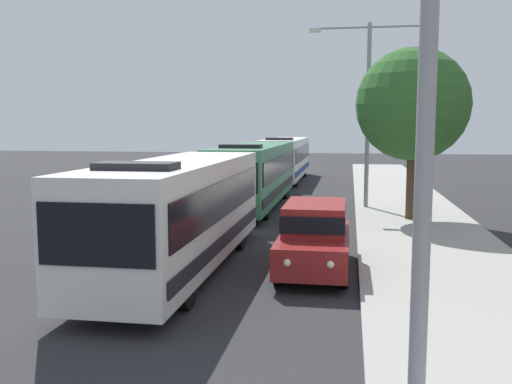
# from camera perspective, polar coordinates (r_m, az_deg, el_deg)

# --- Properties ---
(bus_lead) EXTENTS (2.58, 10.45, 3.21)m
(bus_lead) POSITION_cam_1_polar(r_m,az_deg,el_deg) (15.65, -7.73, -1.83)
(bus_lead) COLOR silver
(bus_lead) RESTS_ON ground_plane
(bus_second_in_line) EXTENTS (2.58, 12.15, 3.21)m
(bus_second_in_line) POSITION_cam_1_polar(r_m,az_deg,el_deg) (27.71, -0.12, 1.96)
(bus_second_in_line) COLOR #33724C
(bus_second_in_line) RESTS_ON ground_plane
(bus_middle) EXTENTS (2.58, 12.15, 3.21)m
(bus_middle) POSITION_cam_1_polar(r_m,az_deg,el_deg) (40.94, 3.01, 3.51)
(bus_middle) COLOR silver
(bus_middle) RESTS_ON ground_plane
(white_suv) EXTENTS (1.86, 4.72, 1.90)m
(white_suv) POSITION_cam_1_polar(r_m,az_deg,el_deg) (15.57, 6.00, -4.30)
(white_suv) COLOR maroon
(white_suv) RESTS_ON ground_plane
(streetlamp_near) EXTENTS (5.08, 0.28, 8.56)m
(streetlamp_near) POSITION_cam_1_polar(r_m,az_deg,el_deg) (6.49, 17.21, 18.01)
(streetlamp_near) COLOR gray
(streetlamp_near) RESTS_ON sidewalk
(streetlamp_mid) EXTENTS (5.57, 0.28, 8.56)m
(streetlamp_mid) POSITION_cam_1_polar(r_m,az_deg,el_deg) (27.16, 11.30, 9.45)
(streetlamp_mid) COLOR gray
(streetlamp_mid) RESTS_ON sidewalk
(roadside_tree) EXTENTS (4.60, 4.60, 7.01)m
(roadside_tree) POSITION_cam_1_polar(r_m,az_deg,el_deg) (24.01, 15.59, 8.53)
(roadside_tree) COLOR #4C3823
(roadside_tree) RESTS_ON sidewalk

